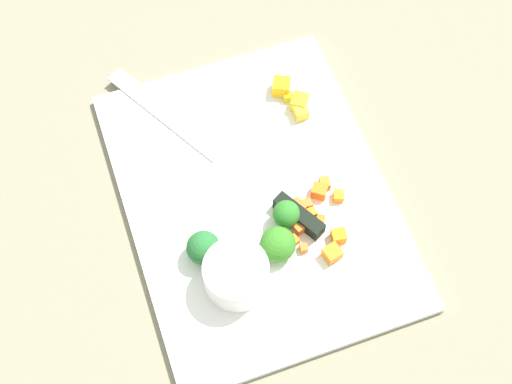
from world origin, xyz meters
TOP-DOWN VIEW (x-y plane):
  - ground_plane at (0.00, 0.00)m, footprint 4.00×4.00m
  - cutting_board at (0.00, 0.00)m, footprint 0.41×0.31m
  - prep_bowl at (-0.10, 0.06)m, footprint 0.07×0.07m
  - chef_knife at (0.02, 0.00)m, footprint 0.32×0.19m
  - carrot_dice_0 at (-0.03, -0.04)m, footprint 0.02×0.02m
  - carrot_dice_1 at (-0.06, -0.03)m, footprint 0.02×0.02m
  - carrot_dice_2 at (-0.02, -0.07)m, footprint 0.02×0.02m
  - carrot_dice_3 at (-0.03, -0.05)m, footprint 0.01×0.01m
  - carrot_dice_4 at (-0.10, -0.06)m, footprint 0.02×0.02m
  - carrot_dice_5 at (-0.09, -0.07)m, footprint 0.02×0.02m
  - carrot_dice_6 at (-0.06, -0.06)m, footprint 0.01×0.01m
  - carrot_dice_7 at (-0.05, -0.04)m, footprint 0.01×0.02m
  - carrot_dice_8 at (-0.07, 0.01)m, footprint 0.02×0.02m
  - carrot_dice_9 at (-0.04, -0.09)m, footprint 0.02×0.02m
  - carrot_dice_10 at (-0.07, -0.02)m, footprint 0.01×0.01m
  - carrot_dice_11 at (-0.05, -0.05)m, footprint 0.01×0.01m
  - carrot_dice_12 at (-0.01, -0.08)m, footprint 0.02×0.01m
  - carrot_dice_13 at (-0.09, -0.03)m, footprint 0.01×0.01m
  - pepper_dice_0 at (0.10, -0.10)m, footprint 0.03×0.03m
  - pepper_dice_1 at (0.13, -0.08)m, footprint 0.03×0.03m
  - pepper_dice_2 at (0.09, -0.09)m, footprint 0.02×0.02m
  - pepper_dice_3 at (0.12, -0.09)m, footprint 0.02×0.02m
  - broccoli_floret_0 at (-0.08, 0.00)m, footprint 0.04×0.04m
  - broccoli_floret_1 at (-0.04, -0.02)m, footprint 0.03×0.03m
  - broccoli_floret_2 at (-0.05, 0.08)m, footprint 0.04×0.04m

SIDE VIEW (x-z plane):
  - ground_plane at x=0.00m, z-range 0.00..0.00m
  - cutting_board at x=0.00m, z-range 0.00..0.01m
  - carrot_dice_11 at x=-0.05m, z-range 0.01..0.02m
  - carrot_dice_10 at x=-0.07m, z-range 0.01..0.02m
  - carrot_dice_7 at x=-0.05m, z-range 0.01..0.02m
  - carrot_dice_3 at x=-0.03m, z-range 0.01..0.02m
  - carrot_dice_13 at x=-0.09m, z-range 0.01..0.02m
  - carrot_dice_6 at x=-0.06m, z-range 0.01..0.02m
  - pepper_dice_3 at x=0.12m, z-range 0.01..0.02m
  - carrot_dice_9 at x=-0.04m, z-range 0.01..0.02m
  - carrot_dice_12 at x=-0.01m, z-range 0.01..0.02m
  - chef_knife at x=0.02m, z-range 0.01..0.03m
  - carrot_dice_0 at x=-0.03m, z-range 0.01..0.03m
  - carrot_dice_1 at x=-0.06m, z-range 0.01..0.03m
  - carrot_dice_8 at x=-0.07m, z-range 0.01..0.03m
  - carrot_dice_5 at x=-0.09m, z-range 0.01..0.03m
  - pepper_dice_2 at x=0.09m, z-range 0.01..0.03m
  - carrot_dice_2 at x=-0.02m, z-range 0.01..0.03m
  - carrot_dice_4 at x=-0.10m, z-range 0.01..0.03m
  - pepper_dice_0 at x=0.10m, z-range 0.01..0.03m
  - pepper_dice_1 at x=0.13m, z-range 0.01..0.03m
  - broccoli_floret_0 at x=-0.08m, z-range 0.01..0.05m
  - broccoli_floret_2 at x=-0.05m, z-range 0.01..0.05m
  - broccoli_floret_1 at x=-0.04m, z-range 0.01..0.05m
  - prep_bowl at x=-0.10m, z-range 0.01..0.06m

